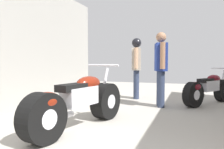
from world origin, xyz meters
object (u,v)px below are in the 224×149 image
motorcycle_black_naked (208,89)px  mechanic_with_helmet (136,62)px  motorcycle_maroon_cruiser (78,103)px  mechanic_in_blue (161,65)px

motorcycle_black_naked → mechanic_with_helmet: size_ratio=0.98×
motorcycle_maroon_cruiser → mechanic_in_blue: bearing=66.8°
mechanic_with_helmet → mechanic_in_blue: bearing=-50.6°
motorcycle_black_naked → mechanic_with_helmet: 2.02m
mechanic_in_blue → mechanic_with_helmet: bearing=129.4°
motorcycle_maroon_cruiser → mechanic_in_blue: (0.97, 2.26, 0.57)m
mechanic_with_helmet → motorcycle_maroon_cruiser: bearing=-92.8°
mechanic_in_blue → motorcycle_maroon_cruiser: bearing=-113.2°
motorcycle_maroon_cruiser → motorcycle_black_naked: bearing=55.0°
mechanic_in_blue → mechanic_with_helmet: mechanic_in_blue is taller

